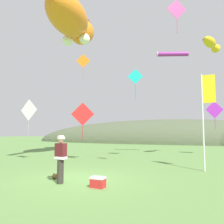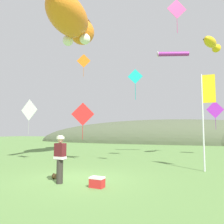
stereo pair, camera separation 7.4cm
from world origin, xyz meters
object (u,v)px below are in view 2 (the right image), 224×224
(kite_diamond_teal, at_px, (135,77))
(festival_banner_pole, at_px, (206,107))
(kite_spool, at_px, (55,176))
(kite_giant_cat, at_px, (72,21))
(kite_diamond_white, at_px, (29,110))
(kite_fish_windsock, at_px, (211,43))
(kite_diamond_violet, at_px, (215,110))
(kite_diamond_orange, at_px, (84,61))
(kite_diamond_red, at_px, (83,114))
(picnic_cooler, at_px, (97,182))
(kite_diamond_pink, at_px, (177,9))
(kite_tube_streamer, at_px, (173,54))
(festival_attendant, at_px, (60,157))

(kite_diamond_teal, bearing_deg, festival_banner_pole, -3.78)
(festival_banner_pole, bearing_deg, kite_spool, -146.37)
(kite_giant_cat, bearing_deg, kite_diamond_white, -130.87)
(kite_fish_windsock, height_order, kite_diamond_violet, kite_fish_windsock)
(kite_diamond_violet, relative_size, kite_diamond_teal, 1.31)
(kite_diamond_violet, height_order, kite_diamond_orange, kite_diamond_orange)
(kite_spool, bearing_deg, festival_banner_pole, 33.63)
(kite_spool, distance_m, kite_diamond_red, 6.16)
(picnic_cooler, relative_size, kite_diamond_teal, 0.29)
(kite_diamond_teal, relative_size, kite_diamond_orange, 0.78)
(picnic_cooler, height_order, kite_diamond_pink, kite_diamond_pink)
(kite_diamond_red, relative_size, kite_diamond_teal, 1.39)
(kite_tube_streamer, height_order, kite_diamond_teal, kite_tube_streamer)
(kite_spool, bearing_deg, kite_diamond_orange, 112.69)
(festival_banner_pole, distance_m, kite_diamond_red, 7.56)
(kite_diamond_white, distance_m, kite_diamond_violet, 14.17)
(kite_diamond_teal, bearing_deg, kite_tube_streamer, 74.71)
(kite_spool, distance_m, kite_diamond_pink, 11.56)
(kite_spool, distance_m, picnic_cooler, 2.26)
(kite_fish_windsock, height_order, kite_tube_streamer, kite_fish_windsock)
(picnic_cooler, bearing_deg, festival_attendant, 178.51)
(kite_diamond_white, bearing_deg, kite_fish_windsock, 24.28)
(picnic_cooler, relative_size, kite_giant_cat, 0.06)
(kite_diamond_white, bearing_deg, festival_attendant, -39.49)
(picnic_cooler, bearing_deg, festival_banner_pole, 50.59)
(festival_banner_pole, bearing_deg, kite_diamond_pink, 132.01)
(festival_banner_pole, relative_size, kite_giant_cat, 0.52)
(kite_diamond_red, relative_size, kite_diamond_orange, 1.08)
(festival_attendant, relative_size, kite_giant_cat, 0.19)
(kite_tube_streamer, distance_m, kite_diamond_teal, 6.86)
(festival_attendant, xyz_separation_m, kite_diamond_white, (-5.51, 4.54, 2.37))
(kite_fish_windsock, bearing_deg, kite_diamond_teal, -131.36)
(festival_attendant, relative_size, kite_fish_windsock, 0.70)
(picnic_cooler, bearing_deg, kite_spool, 163.72)
(festival_banner_pole, xyz_separation_m, kite_tube_streamer, (-1.99, 6.12, 5.01))
(kite_diamond_pink, bearing_deg, festival_banner_pole, -47.99)
(kite_diamond_violet, xyz_separation_m, kite_diamond_orange, (-11.60, -0.69, 5.15))
(picnic_cooler, distance_m, kite_diamond_pink, 11.14)
(festival_banner_pole, height_order, kite_diamond_teal, kite_diamond_teal)
(kite_diamond_violet, xyz_separation_m, kite_diamond_teal, (-4.69, -7.45, 1.34))
(kite_spool, height_order, kite_tube_streamer, kite_tube_streamer)
(festival_banner_pole, bearing_deg, kite_diamond_violet, 81.92)
(festival_attendant, height_order, kite_tube_streamer, kite_tube_streamer)
(picnic_cooler, xyz_separation_m, kite_diamond_pink, (2.45, 6.03, 9.05))
(kite_diamond_white, bearing_deg, picnic_cooler, -33.01)
(picnic_cooler, height_order, kite_fish_windsock, kite_fish_windsock)
(kite_tube_streamer, xyz_separation_m, kite_diamond_pink, (0.68, -4.66, 1.09))
(kite_fish_windsock, distance_m, kite_diamond_white, 13.69)
(kite_diamond_violet, height_order, kite_diamond_teal, kite_diamond_teal)
(festival_attendant, distance_m, kite_tube_streamer, 13.27)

